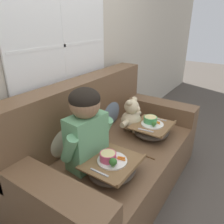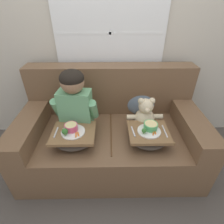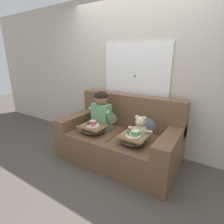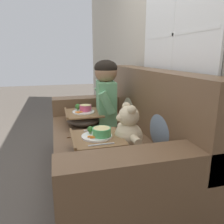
{
  "view_description": "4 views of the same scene",
  "coord_description": "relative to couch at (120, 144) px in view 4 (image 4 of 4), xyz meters",
  "views": [
    {
      "loc": [
        -1.42,
        -0.91,
        1.51
      ],
      "look_at": [
        0.08,
        0.09,
        0.73
      ],
      "focal_mm": 35.0,
      "sensor_mm": 36.0,
      "label": 1
    },
    {
      "loc": [
        -0.01,
        -1.43,
        1.59
      ],
      "look_at": [
        0.01,
        -0.01,
        0.66
      ],
      "focal_mm": 28.0,
      "sensor_mm": 36.0,
      "label": 2
    },
    {
      "loc": [
        1.27,
        -2.17,
        1.57
      ],
      "look_at": [
        -0.11,
        -0.02,
        0.78
      ],
      "focal_mm": 28.0,
      "sensor_mm": 36.0,
      "label": 3
    },
    {
      "loc": [
        1.74,
        -0.46,
        1.11
      ],
      "look_at": [
        -0.15,
        0.04,
        0.6
      ],
      "focal_mm": 35.0,
      "sensor_mm": 36.0,
      "label": 4
    }
  ],
  "objects": [
    {
      "name": "lap_tray_child",
      "position": [
        -0.35,
        -0.27,
        0.17
      ],
      "size": [
        0.4,
        0.35,
        0.2
      ],
      "color": "#473D33",
      "rests_on": "child_figure"
    },
    {
      "name": "teddy_bear",
      "position": [
        0.35,
        -0.05,
        0.25
      ],
      "size": [
        0.37,
        0.25,
        0.34
      ],
      "color": "beige",
      "rests_on": "couch"
    },
    {
      "name": "lap_tray_teddy",
      "position": [
        0.35,
        -0.27,
        0.17
      ],
      "size": [
        0.37,
        0.35,
        0.19
      ],
      "color": "#473D33",
      "rests_on": "teddy_bear"
    },
    {
      "name": "wall_back_with_window",
      "position": [
        0.0,
        0.51,
        0.95
      ],
      "size": [
        8.0,
        0.08,
        2.6
      ],
      "color": "beige",
      "rests_on": "ground_plane"
    },
    {
      "name": "child_figure",
      "position": [
        -0.35,
        -0.04,
        0.44
      ],
      "size": [
        0.46,
        0.23,
        0.63
      ],
      "color": "#66A370",
      "rests_on": "couch"
    },
    {
      "name": "throw_pillow_behind_teddy",
      "position": [
        0.35,
        0.23,
        0.27
      ],
      "size": [
        0.37,
        0.18,
        0.38
      ],
      "color": "slate",
      "rests_on": "couch"
    },
    {
      "name": "throw_pillow_behind_child",
      "position": [
        -0.35,
        0.23,
        0.27
      ],
      "size": [
        0.37,
        0.18,
        0.38
      ],
      "color": "#C1B293",
      "rests_on": "couch"
    },
    {
      "name": "couch",
      "position": [
        0.0,
        0.0,
        0.0
      ],
      "size": [
        1.82,
        0.99,
        0.99
      ],
      "color": "brown",
      "rests_on": "ground_plane"
    },
    {
      "name": "ground_plane",
      "position": [
        0.0,
        -0.08,
        -0.35
      ],
      "size": [
        14.0,
        14.0,
        0.0
      ],
      "primitive_type": "plane",
      "color": "#4C443D"
    }
  ]
}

